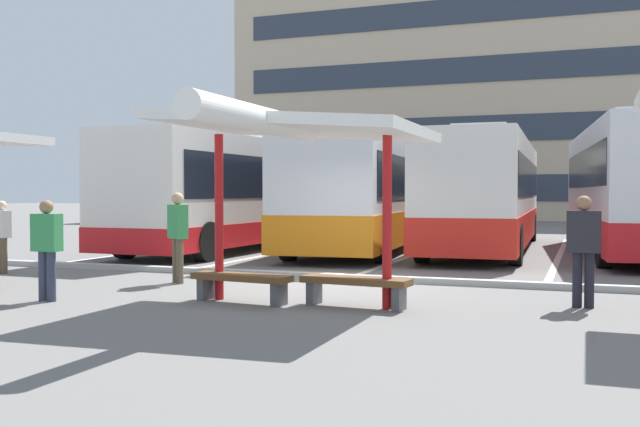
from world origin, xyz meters
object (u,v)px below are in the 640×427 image
Objects in this scene: coach_bus_0 at (246,193)px; bench_2 at (241,281)px; waiting_passenger_3 at (584,243)px; coach_bus_2 at (487,195)px; waiting_passenger_2 at (47,243)px; bench_3 at (355,285)px; waiting_passenger_0 at (178,231)px; waiting_shelter_1 at (292,129)px; coach_bus_1 at (371,195)px; coach_bus_3 at (631,191)px; waiting_passenger_1 at (2,232)px.

bench_2 is (4.87, -10.05, -1.37)m from coach_bus_0.
waiting_passenger_3 is (9.86, -8.74, -0.74)m from coach_bus_0.
coach_bus_2 is 13.79m from waiting_passenger_2.
coach_bus_2 is at bearing 87.81° from bench_3.
bench_3 is at bearing -92.19° from coach_bus_2.
waiting_passenger_0 is at bearing 158.93° from bench_3.
waiting_shelter_1 is 4.65m from waiting_passenger_3.
waiting_shelter_1 reaches higher than waiting_passenger_3.
waiting_passenger_3 is at bearing -75.32° from coach_bus_2.
coach_bus_0 reaches higher than bench_3.
bench_2 is (1.10, -10.95, -1.31)m from coach_bus_1.
coach_bus_0 is 8.76m from waiting_passenger_0.
bench_3 is at bearing -55.93° from coach_bus_0.
coach_bus_0 is 1.11× the size of coach_bus_3.
coach_bus_0 reaches higher than coach_bus_1.
coach_bus_0 is 7.24× the size of bench_2.
coach_bus_0 is 2.50× the size of waiting_shelter_1.
coach_bus_0 is at bearing 124.07° from bench_3.
waiting_shelter_1 is at bearing -60.39° from coach_bus_0.
coach_bus_1 is 7.17× the size of bench_2.
coach_bus_3 is 15.32m from waiting_passenger_2.
waiting_passenger_1 is at bearing -120.98° from coach_bus_1.
coach_bus_2 is 10.89m from waiting_passenger_3.
waiting_passenger_3 is at bearing 19.23° from bench_3.
waiting_shelter_1 is (5.77, -10.15, 0.96)m from coach_bus_0.
coach_bus_1 is 3.45m from coach_bus_2.
coach_bus_3 is (3.93, -0.48, 0.13)m from coach_bus_2.
coach_bus_2 is 7.18× the size of waiting_passenger_0.
waiting_shelter_1 is (-5.27, -11.43, 0.90)m from coach_bus_3.
coach_bus_0 is 7.13× the size of bench_3.
coach_bus_1 is at bearing -165.40° from coach_bus_2.
waiting_passenger_1 is at bearing 142.34° from waiting_passenger_2.
waiting_passenger_2 reaches higher than waiting_passenger_1.
coach_bus_2 is 3.96m from coach_bus_3.
bench_3 is at bearing 13.46° from waiting_passenger_2.
coach_bus_0 is 7.62× the size of waiting_passenger_2.
coach_bus_3 is at bearing 48.88° from waiting_passenger_0.
coach_bus_1 reaches higher than coach_bus_2.
waiting_passenger_2 is at bearing -126.58° from coach_bus_3.
coach_bus_3 reaches higher than waiting_passenger_2.
waiting_passenger_2 is at bearing -37.66° from waiting_passenger_1.
coach_bus_2 is (7.11, 1.77, -0.07)m from coach_bus_0.
bench_3 is 8.54m from waiting_passenger_1.
waiting_shelter_1 is at bearing -79.76° from coach_bus_1.
waiting_passenger_1 is (-8.80, -9.97, -0.75)m from coach_bus_2.
waiting_passenger_2 is at bearing -112.11° from coach_bus_2.
waiting_shelter_1 reaches higher than waiting_passenger_2.
bench_2 is at bearing -64.17° from coach_bus_0.
coach_bus_3 reaches higher than coach_bus_0.
waiting_passenger_1 is at bearing 168.78° from bench_3.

